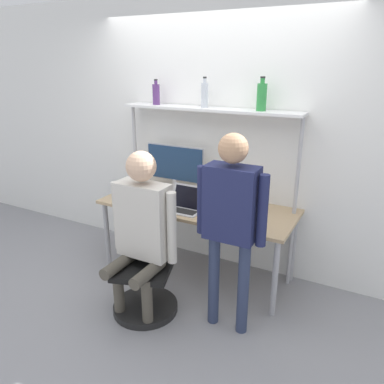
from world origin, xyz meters
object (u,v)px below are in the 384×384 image
Objects in this scene: person_seated at (142,223)px; office_chair at (146,281)px; laptop at (186,204)px; person_standing at (231,212)px; bottle_clear at (205,95)px; cell_phone at (208,213)px; monitor at (175,166)px; bottle_purple at (156,94)px; bottle_green at (262,96)px.

office_chair is at bearing 108.64° from person_seated.
laptop is 0.35× the size of office_chair.
person_standing reaches higher than laptop.
cell_phone is at bearing -58.57° from bottle_clear.
monitor reaches higher than office_chair.
office_chair is (0.25, -0.94, -0.77)m from monitor.
bottle_clear reaches higher than bottle_purple.
bottle_purple is (-0.22, 0.02, 0.71)m from monitor.
person_seated is at bearing -96.69° from laptop.
monitor is 1.24m from office_chair.
laptop is at bearing -48.36° from monitor.
bottle_clear is 0.54m from bottle_purple.
bottle_purple is at bearing 174.08° from monitor.
bottle_clear reaches higher than cell_phone.
person_seated is 1.45m from bottle_purple.
person_standing is (0.41, -0.48, 0.27)m from cell_phone.
monitor is at bearing -5.92° from bottle_purple.
laptop is 2.09× the size of cell_phone.
bottle_purple is (-0.54, 0.00, -0.01)m from bottle_clear.
office_chair is 3.18× the size of bottle_clear.
bottle_green is 1.18× the size of bottle_purple.
bottle_purple is (-1.19, 0.86, 0.74)m from person_standing.
monitor is 0.75m from bottle_purple.
laptop is at bearing -35.55° from bottle_purple.
bottle_purple is (-0.78, 0.39, 1.01)m from cell_phone.
person_seated reaches higher than cell_phone.
laptop is 0.79m from office_chair.
person_seated is (0.26, -0.98, -0.21)m from monitor.
bottle_clear reaches higher than laptop.
bottle_green reaches higher than monitor.
cell_phone is 0.11× the size of person_seated.
office_chair is (-0.08, -0.57, -0.54)m from laptop.
person_standing is at bearing 8.31° from office_chair.
bottle_purple reaches higher than monitor.
cell_phone is 1.33m from bottle_purple.
office_chair is at bearing -75.33° from monitor.
person_standing reaches higher than cell_phone.
bottle_clear is at bearing -0.00° from bottle_purple.
cell_phone is 0.60× the size of bottle_purple.
bottle_purple reaches higher than person_seated.
monitor is 4.39× the size of cell_phone.
cell_phone is at bearing 61.98° from office_chair.
bottle_clear is (-0.24, 0.39, 1.02)m from cell_phone.
person_seated is at bearing -168.50° from person_standing.
person_seated is 4.84× the size of bottle_green.
bottle_clear is at bearing 126.98° from person_standing.
bottle_green is at bearing 0.00° from bottle_purple.
cell_phone is at bearing -129.74° from bottle_green.
monitor is at bearing 139.15° from person_standing.
office_chair is 0.57m from person_seated.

